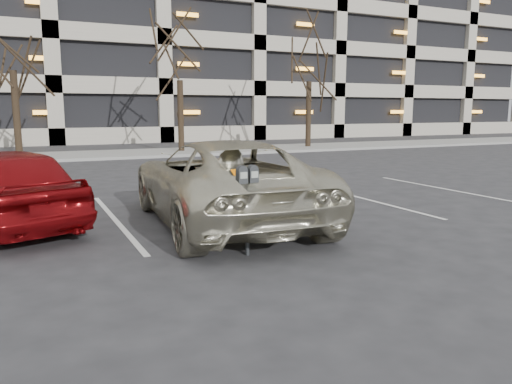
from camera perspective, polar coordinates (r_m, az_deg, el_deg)
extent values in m
plane|color=#28282B|center=(7.86, -2.77, -5.61)|extent=(140.00, 140.00, 0.00)
cube|color=gray|center=(23.29, -17.99, 4.03)|extent=(80.00, 4.00, 0.12)
cube|color=silver|center=(9.66, -15.78, -3.10)|extent=(0.10, 5.20, 0.00)
cube|color=silver|center=(10.46, -0.48, -1.80)|extent=(0.10, 5.20, 0.00)
cube|color=silver|center=(11.88, 11.89, -0.66)|extent=(0.10, 5.20, 0.00)
cube|color=silver|center=(13.74, 21.27, 0.24)|extent=(0.10, 5.20, 0.00)
cube|color=black|center=(44.20, -5.42, 18.37)|extent=(49.92, 19.20, 18.00)
cylinder|color=black|center=(23.03, -25.70, 7.90)|extent=(0.28, 0.28, 3.63)
cylinder|color=black|center=(24.03, -8.60, 8.46)|extent=(0.28, 0.28, 3.41)
cylinder|color=black|center=(26.89, 6.01, 8.71)|extent=(0.28, 0.28, 3.52)
cylinder|color=black|center=(7.00, -0.99, -3.67)|extent=(0.06, 0.06, 0.90)
cube|color=black|center=(6.91, -1.00, 0.13)|extent=(0.31, 0.12, 0.06)
cube|color=silver|center=(6.87, -0.78, -0.10)|extent=(0.22, 0.02, 0.05)
cube|color=gray|center=(6.78, -1.39, 1.92)|extent=(0.11, 0.02, 0.09)
cube|color=gray|center=(6.86, -0.14, 2.01)|extent=(0.11, 0.02, 0.09)
imported|color=beige|center=(9.02, -3.81, 1.22)|extent=(2.91, 5.61, 1.51)
cube|color=orange|center=(7.93, -3.72, 5.61)|extent=(0.10, 0.20, 0.01)
imported|color=maroon|center=(9.62, -27.09, 0.52)|extent=(2.98, 4.57, 1.45)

